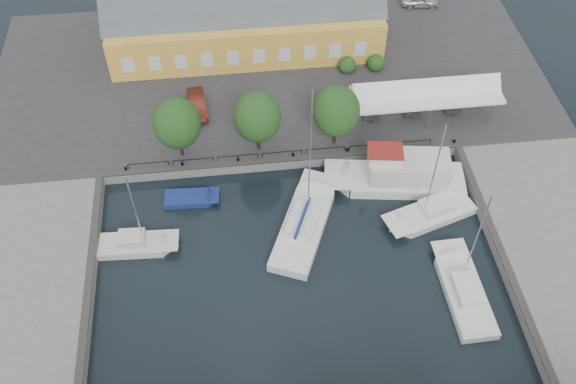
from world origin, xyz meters
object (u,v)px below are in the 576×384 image
object	(u,v)px
center_sailboat	(304,225)
west_boat_b	(137,246)
car_red	(197,105)
trawler	(400,176)
car_silver	(420,0)
warehouse	(239,15)
launch_nw	(191,199)
east_boat_c	(464,292)
tent_canopy	(427,95)
east_boat_a	(431,214)

from	to	relation	value
center_sailboat	west_boat_b	distance (m)	13.94
car_red	trawler	world-z (taller)	trawler
car_red	car_silver	bearing A→B (deg)	24.69
warehouse	launch_nw	bearing A→B (deg)	-105.50
car_silver	east_boat_c	distance (m)	38.13
car_silver	east_boat_c	bearing A→B (deg)	177.65
tent_canopy	east_boat_c	world-z (taller)	east_boat_c
warehouse	west_boat_b	size ratio (longest dim) A/B	3.08
center_sailboat	east_boat_a	bearing A→B (deg)	0.04
east_boat_a	launch_nw	bearing A→B (deg)	168.38
east_boat_c	warehouse	bearing A→B (deg)	114.55
center_sailboat	west_boat_b	xyz separation A→B (m)	(-13.93, -0.43, -0.10)
launch_nw	car_silver	bearing A→B (deg)	43.68
trawler	warehouse	bearing A→B (deg)	120.97
warehouse	car_red	world-z (taller)	warehouse
warehouse	launch_nw	distance (m)	22.23
warehouse	launch_nw	size ratio (longest dim) A/B	5.77
center_sailboat	east_boat_a	size ratio (longest dim) A/B	1.28
tent_canopy	car_red	bearing A→B (deg)	171.20
car_silver	center_sailboat	size ratio (longest dim) A/B	0.29
trawler	west_boat_b	xyz separation A→B (m)	(-23.04, -4.41, -0.76)
car_silver	east_boat_c	world-z (taller)	east_boat_c
warehouse	car_silver	size ratio (longest dim) A/B	6.78
car_red	east_boat_c	xyz separation A→B (m)	(19.95, -22.52, -1.51)
east_boat_c	west_boat_b	bearing A→B (deg)	163.72
east_boat_a	west_boat_b	distance (m)	24.89
tent_canopy	car_silver	distance (m)	19.06
car_silver	east_boat_c	size ratio (longest dim) A/B	0.37
east_boat_c	west_boat_b	distance (m)	26.45
trawler	launch_nw	bearing A→B (deg)	179.29
center_sailboat	trawler	xyz separation A→B (m)	(9.11, 3.98, 0.65)
car_red	west_boat_b	distance (m)	16.13
launch_nw	east_boat_c	bearing A→B (deg)	-29.94
tent_canopy	east_boat_a	xyz separation A→B (m)	(-2.00, -11.35, -3.42)
warehouse	east_boat_c	world-z (taller)	east_boat_c
trawler	east_boat_a	world-z (taller)	east_boat_a
car_silver	east_boat_a	distance (m)	30.51
west_boat_b	car_silver	bearing A→B (deg)	44.03
warehouse	east_boat_a	distance (m)	29.42
trawler	east_boat_c	distance (m)	12.08
car_red	east_boat_a	size ratio (longest dim) A/B	0.40
east_boat_a	trawler	bearing A→B (deg)	114.97
east_boat_a	east_boat_c	xyz separation A→B (m)	(0.51, -7.85, -0.00)
tent_canopy	west_boat_b	xyz separation A→B (m)	(-26.89, -11.79, -3.42)
car_silver	east_boat_c	xyz separation A→B (m)	(-5.88, -37.65, -1.46)
car_red	tent_canopy	bearing A→B (deg)	-14.46
warehouse	trawler	distance (m)	25.00
center_sailboat	east_boat_c	bearing A→B (deg)	-34.39
trawler	east_boat_a	size ratio (longest dim) A/B	1.11
center_sailboat	east_boat_a	xyz separation A→B (m)	(10.95, 0.01, -0.10)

